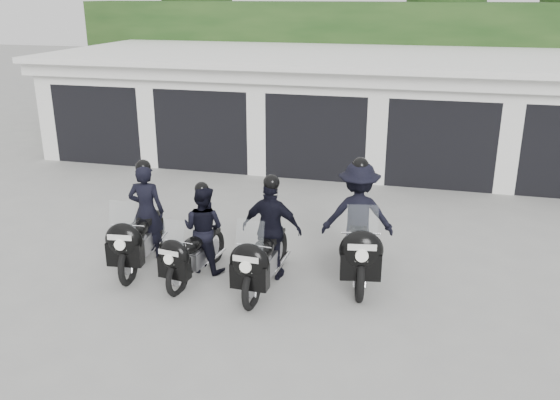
% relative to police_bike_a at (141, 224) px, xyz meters
% --- Properties ---
extents(ground, '(80.00, 80.00, 0.00)m').
position_rel_police_bike_a_xyz_m(ground, '(1.98, 0.26, -0.75)').
color(ground, gray).
rests_on(ground, ground).
extents(garage_block, '(16.40, 6.80, 2.96)m').
position_rel_police_bike_a_xyz_m(garage_block, '(1.98, 8.32, 0.67)').
color(garage_block, white).
rests_on(garage_block, ground).
extents(background_vegetation, '(20.00, 3.90, 5.80)m').
position_rel_police_bike_a_xyz_m(background_vegetation, '(2.35, 13.18, 2.02)').
color(background_vegetation, '#173513').
rests_on(background_vegetation, ground).
extents(police_bike_a, '(0.81, 2.18, 1.90)m').
position_rel_police_bike_a_xyz_m(police_bike_a, '(0.00, 0.00, 0.00)').
color(police_bike_a, black).
rests_on(police_bike_a, ground).
extents(police_bike_b, '(0.83, 1.91, 1.67)m').
position_rel_police_bike_a_xyz_m(police_bike_b, '(1.14, -0.15, -0.05)').
color(police_bike_b, black).
rests_on(police_bike_b, ground).
extents(police_bike_c, '(1.05, 2.17, 1.89)m').
position_rel_police_bike_a_xyz_m(police_bike_c, '(2.36, -0.15, 0.04)').
color(police_bike_c, black).
rests_on(police_bike_c, ground).
extents(police_bike_d, '(1.33, 2.36, 2.07)m').
position_rel_police_bike_a_xyz_m(police_bike_d, '(3.73, 0.62, 0.13)').
color(police_bike_d, black).
rests_on(police_bike_d, ground).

